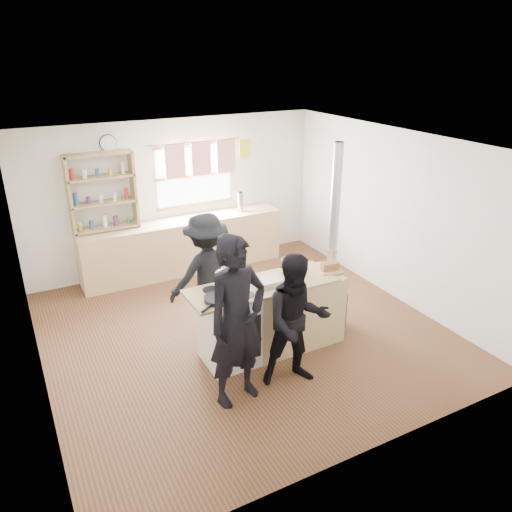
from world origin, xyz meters
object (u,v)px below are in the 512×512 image
cooking_island (272,316)px  person_near_left (237,322)px  thermos (240,202)px  person_far (207,273)px  stockpot_counter (292,267)px  stockpot_stove (225,278)px  person_near_right (297,321)px  roast_tray (268,282)px  skillet_greens (219,298)px  flue_heater (330,282)px  bread_board (330,268)px

cooking_island → person_near_left: 1.14m
thermos → person_far: 2.40m
stockpot_counter → cooking_island: bearing=-164.0°
stockpot_stove → stockpot_counter: size_ratio=0.80×
person_far → person_near_right: bearing=98.8°
thermos → stockpot_stove: 2.94m
cooking_island → stockpot_stove: (-0.53, 0.22, 0.54)m
roast_tray → stockpot_counter: bearing=18.4°
stockpot_stove → roast_tray: bearing=-30.6°
stockpot_stove → stockpot_counter: 0.87m
skillet_greens → person_near_left: bearing=-93.4°
thermos → flue_heater: bearing=-89.1°
cooking_island → flue_heater: (0.96, 0.14, 0.18)m
roast_tray → skillet_greens: bearing=-172.7°
thermos → person_near_right: size_ratio=0.21×
thermos → person_near_left: (-1.72, -3.43, -0.12)m
roast_tray → bread_board: (0.87, -0.02, 0.01)m
stockpot_stove → flue_heater: bearing=-2.9°
thermos → skillet_greens: bearing=-120.2°
stockpot_counter → roast_tray: bearing=-161.6°
roast_tray → flue_heater: flue_heater is taller
person_far → roast_tray: bearing=108.9°
flue_heater → thermos: bearing=90.9°
flue_heater → person_near_right: (-1.06, -0.84, 0.13)m
bread_board → flue_heater: size_ratio=0.12×
roast_tray → bread_board: 0.87m
skillet_greens → person_near_right: (0.67, -0.57, -0.18)m
thermos → roast_tray: size_ratio=0.99×
skillet_greens → person_far: (0.26, 0.98, -0.15)m
roast_tray → stockpot_counter: stockpot_counter is taller
roast_tray → person_far: size_ratio=0.20×
skillet_greens → person_far: bearing=75.3°
flue_heater → bread_board: bearing=-130.7°
roast_tray → person_near_right: 0.68m
stockpot_stove → flue_heater: 1.54m
bread_board → flue_heater: flue_heater is taller
cooking_island → person_near_left: bearing=-140.2°
skillet_greens → flue_heater: size_ratio=0.19×
cooking_island → person_near_left: (-0.80, -0.66, 0.48)m
stockpot_stove → flue_heater: (1.50, -0.08, -0.36)m
stockpot_counter → person_near_right: person_near_right is taller
stockpot_counter → bread_board: 0.49m
skillet_greens → person_far: person_far is taller
thermos → bread_board: size_ratio=1.06×
person_near_right → thermos: bearing=89.6°
stockpot_counter → person_near_right: 0.93m
bread_board → person_near_left: bearing=-159.2°
stockpot_counter → flue_heater: 0.74m
flue_heater → person_far: size_ratio=1.55×
bread_board → skillet_greens: bearing=-177.5°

